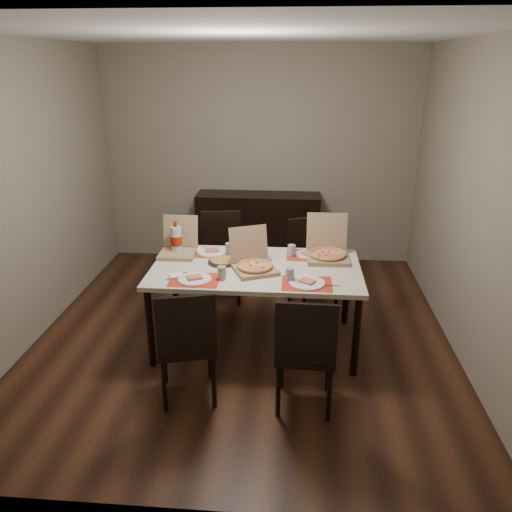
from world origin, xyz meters
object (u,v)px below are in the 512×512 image
at_px(dining_table, 256,274).
at_px(chair_far_left, 221,252).
at_px(chair_far_right, 311,260).
at_px(sideboard, 258,230).
at_px(dip_bowl, 263,259).
at_px(chair_near_right, 305,349).
at_px(chair_near_left, 187,341).
at_px(soda_bottle, 176,240).
at_px(pizza_box_center, 254,264).

bearing_deg(dining_table, chair_far_left, 115.39).
height_order(dining_table, chair_far_right, chair_far_right).
distance_m(dining_table, chair_far_left, 1.06).
distance_m(chair_far_left, chair_far_right, 0.96).
height_order(sideboard, chair_far_right, chair_far_right).
distance_m(dining_table, dip_bowl, 0.17).
bearing_deg(chair_far_right, chair_near_right, -92.47).
distance_m(sideboard, chair_far_right, 1.28).
height_order(chair_near_left, chair_far_left, same).
bearing_deg(soda_bottle, chair_near_left, -74.25).
bearing_deg(soda_bottle, chair_far_right, 23.06).
bearing_deg(sideboard, dining_table, -86.15).
bearing_deg(chair_near_left, sideboard, 83.75).
height_order(dining_table, chair_near_left, chair_near_left).
relative_size(sideboard, chair_near_right, 1.61).
xyz_separation_m(sideboard, chair_near_left, (-0.31, -2.79, 0.06)).
bearing_deg(dining_table, pizza_box_center, -102.13).
bearing_deg(pizza_box_center, chair_far_right, 59.59).
xyz_separation_m(chair_near_right, soda_bottle, (-1.18, 1.18, 0.37)).
bearing_deg(chair_far_left, pizza_box_center, -66.81).
bearing_deg(dining_table, soda_bottle, 160.26).
bearing_deg(chair_far_right, soda_bottle, -156.94).
bearing_deg(chair_near_right, sideboard, 101.07).
distance_m(sideboard, chair_near_right, 2.88).
relative_size(chair_far_left, soda_bottle, 3.07).
relative_size(dip_bowl, soda_bottle, 0.44).
distance_m(chair_near_left, pizza_box_center, 0.95).
distance_m(chair_near_right, pizza_box_center, 0.99).
relative_size(dining_table, chair_near_right, 1.94).
height_order(chair_far_left, soda_bottle, soda_bottle).
distance_m(dining_table, pizza_box_center, 0.14).
height_order(chair_far_right, pizza_box_center, pizza_box_center).
height_order(dining_table, soda_bottle, soda_bottle).
height_order(sideboard, pizza_box_center, pizza_box_center).
relative_size(chair_near_right, dip_bowl, 6.95).
bearing_deg(chair_far_left, chair_near_left, -89.55).
height_order(sideboard, dip_bowl, sideboard).
bearing_deg(pizza_box_center, dining_table, 77.87).
relative_size(pizza_box_center, soda_bottle, 1.58).
xyz_separation_m(chair_far_right, dip_bowl, (-0.45, -0.67, 0.26)).
distance_m(dining_table, soda_bottle, 0.83).
xyz_separation_m(sideboard, dip_bowl, (0.18, -1.78, 0.32)).
bearing_deg(pizza_box_center, chair_near_left, -117.59).
bearing_deg(sideboard, pizza_box_center, -86.70).
bearing_deg(chair_far_left, chair_near_right, -64.79).
xyz_separation_m(chair_near_left, soda_bottle, (-0.32, 1.14, 0.37)).
relative_size(sideboard, pizza_box_center, 3.13).
bearing_deg(soda_bottle, dining_table, -19.74).
height_order(chair_near_right, chair_far_left, same).
xyz_separation_m(sideboard, pizza_box_center, (0.11, -1.99, 0.36)).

